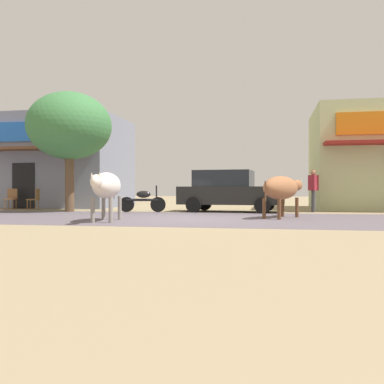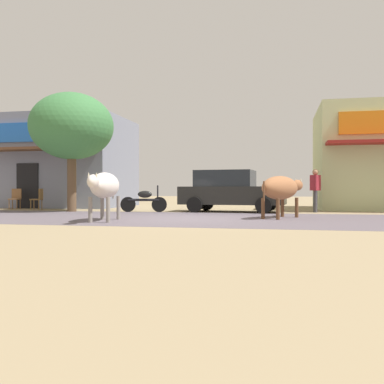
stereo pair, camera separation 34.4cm
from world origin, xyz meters
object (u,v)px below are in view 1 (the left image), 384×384
Objects in this scene: cow_near_brown at (106,186)px; pedestrian_by_shop at (313,187)px; cafe_chair_by_doorway at (11,198)px; cow_far_dark at (282,188)px; cafe_chair_near_tree at (35,198)px; roadside_tree at (69,126)px; parked_motorcycle at (143,200)px; parked_hatchback_car at (229,191)px.

pedestrian_by_shop reaches higher than cow_near_brown.
cow_far_dark is at bearing -17.82° from cafe_chair_by_doorway.
cow_far_dark is at bearing -17.70° from cafe_chair_near_tree.
cow_far_dark is at bearing -109.46° from pedestrian_by_shop.
parked_motorcycle is at bearing 4.05° from roadside_tree.
parked_motorcycle is at bearing -169.88° from pedestrian_by_shop.
cow_near_brown is at bearing -136.03° from pedestrian_by_shop.
parked_motorcycle reaches higher than cafe_chair_by_doorway.
cafe_chair_near_tree is at bearing 171.18° from parked_motorcycle.
cafe_chair_by_doorway is at bearing 138.82° from cow_near_brown.
parked_motorcycle is 1.99× the size of cafe_chair_near_tree.
cow_near_brown is at bearing -45.42° from cafe_chair_near_tree.
roadside_tree is 5.17× the size of cafe_chair_near_tree.
roadside_tree is at bearing -171.76° from pedestrian_by_shop.
cafe_chair_near_tree is (-11.65, -0.38, -0.47)m from pedestrian_by_shop.
parked_hatchback_car reaches higher than cow_far_dark.
roadside_tree is 4.19m from parked_motorcycle.
parked_motorcycle is 6.65m from cafe_chair_by_doorway.
cafe_chair_near_tree is (-5.09, 0.79, 0.05)m from parked_motorcycle.
cow_near_brown is (0.39, -4.78, 0.52)m from parked_motorcycle.
cafe_chair_near_tree is 1.00× the size of cafe_chair_by_doorway.
roadside_tree is at bearing -22.73° from cafe_chair_by_doorway.
roadside_tree is at bearing -175.95° from parked_motorcycle.
parked_motorcycle is (2.98, 0.21, -2.94)m from roadside_tree.
cow_far_dark reaches higher than parked_motorcycle.
cafe_chair_near_tree is at bearing 134.58° from cow_near_brown.
cow_far_dark is 3.91m from pedestrian_by_shop.
cafe_chair_near_tree is (-10.35, 3.30, -0.41)m from cow_far_dark.
cow_near_brown is at bearing -85.29° from parked_motorcycle.
cafe_chair_by_doorway is at bearing 179.54° from pedestrian_by_shop.
parked_motorcycle is at bearing 154.45° from cow_far_dark.
cow_far_dark is 2.66× the size of cafe_chair_near_tree.
parked_hatchback_car reaches higher than parked_motorcycle.
parked_hatchback_car is 4.56× the size of cafe_chair_near_tree.
parked_motorcycle is at bearing -11.05° from cafe_chair_by_doorway.
parked_hatchback_car reaches higher than cafe_chair_near_tree.
cow_near_brown reaches higher than cafe_chair_by_doorway.
parked_motorcycle is 4.82m from cow_near_brown.
cow_far_dark is at bearing -15.62° from roadside_tree.
cow_far_dark is (5.26, -2.51, 0.46)m from parked_motorcycle.
parked_hatchback_car is at bearing 0.45° from cafe_chair_near_tree.
parked_hatchback_car is 9.84m from cafe_chair_by_doorway.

